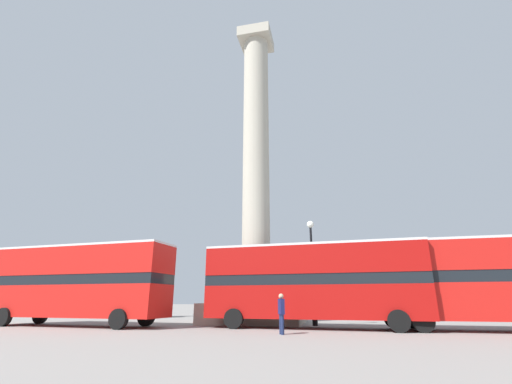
{
  "coord_description": "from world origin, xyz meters",
  "views": [
    {
      "loc": [
        5.19,
        -23.13,
        1.41
      ],
      "look_at": [
        0.0,
        0.0,
        8.92
      ],
      "focal_mm": 24.0,
      "sensor_mm": 36.0,
      "label": 1
    }
  ],
  "objects_px": {
    "street_lamp": "(312,264)",
    "monument_column": "(256,210)",
    "pedestrian_near_lamp": "(281,311)",
    "bus_c": "(491,279)",
    "equestrian_statue": "(145,297)",
    "bus_b": "(80,281)",
    "bus_a": "(312,281)"
  },
  "relations": [
    {
      "from": "street_lamp",
      "to": "equestrian_statue",
      "type": "bearing_deg",
      "value": 154.66
    },
    {
      "from": "bus_c",
      "to": "equestrian_statue",
      "type": "relative_size",
      "value": 1.78
    },
    {
      "from": "bus_a",
      "to": "bus_c",
      "type": "relative_size",
      "value": 1.13
    },
    {
      "from": "bus_c",
      "to": "pedestrian_near_lamp",
      "type": "relative_size",
      "value": 6.06
    },
    {
      "from": "monument_column",
      "to": "bus_c",
      "type": "relative_size",
      "value": 2.33
    },
    {
      "from": "bus_a",
      "to": "equestrian_statue",
      "type": "height_order",
      "value": "equestrian_statue"
    },
    {
      "from": "bus_c",
      "to": "pedestrian_near_lamp",
      "type": "height_order",
      "value": "bus_c"
    },
    {
      "from": "bus_b",
      "to": "street_lamp",
      "type": "bearing_deg",
      "value": 18.5
    },
    {
      "from": "bus_c",
      "to": "equestrian_statue",
      "type": "height_order",
      "value": "equestrian_statue"
    },
    {
      "from": "street_lamp",
      "to": "pedestrian_near_lamp",
      "type": "bearing_deg",
      "value": -101.1
    },
    {
      "from": "bus_c",
      "to": "street_lamp",
      "type": "xyz_separation_m",
      "value": [
        -8.67,
        2.18,
        1.11
      ]
    },
    {
      "from": "equestrian_statue",
      "to": "bus_a",
      "type": "bearing_deg",
      "value": -44.0
    },
    {
      "from": "street_lamp",
      "to": "pedestrian_near_lamp",
      "type": "distance_m",
      "value": 6.27
    },
    {
      "from": "monument_column",
      "to": "equestrian_statue",
      "type": "relative_size",
      "value": 4.15
    },
    {
      "from": "monument_column",
      "to": "bus_a",
      "type": "relative_size",
      "value": 2.07
    },
    {
      "from": "bus_b",
      "to": "equestrian_statue",
      "type": "height_order",
      "value": "equestrian_statue"
    },
    {
      "from": "street_lamp",
      "to": "monument_column",
      "type": "bearing_deg",
      "value": 155.2
    },
    {
      "from": "pedestrian_near_lamp",
      "to": "monument_column",
      "type": "bearing_deg",
      "value": -4.84
    },
    {
      "from": "bus_b",
      "to": "pedestrian_near_lamp",
      "type": "relative_size",
      "value": 6.58
    },
    {
      "from": "monument_column",
      "to": "bus_c",
      "type": "bearing_deg",
      "value": -17.57
    },
    {
      "from": "monument_column",
      "to": "street_lamp",
      "type": "height_order",
      "value": "monument_column"
    },
    {
      "from": "bus_a",
      "to": "bus_c",
      "type": "height_order",
      "value": "bus_c"
    },
    {
      "from": "bus_a",
      "to": "bus_b",
      "type": "relative_size",
      "value": 1.04
    },
    {
      "from": "equestrian_statue",
      "to": "street_lamp",
      "type": "distance_m",
      "value": 16.77
    },
    {
      "from": "bus_c",
      "to": "monument_column",
      "type": "bearing_deg",
      "value": 162.95
    },
    {
      "from": "equestrian_statue",
      "to": "pedestrian_near_lamp",
      "type": "relative_size",
      "value": 3.4
    },
    {
      "from": "monument_column",
      "to": "street_lamp",
      "type": "distance_m",
      "value": 5.92
    },
    {
      "from": "bus_a",
      "to": "pedestrian_near_lamp",
      "type": "relative_size",
      "value": 6.83
    },
    {
      "from": "monument_column",
      "to": "pedestrian_near_lamp",
      "type": "bearing_deg",
      "value": -69.3
    },
    {
      "from": "bus_b",
      "to": "monument_column",
      "type": "bearing_deg",
      "value": 33.21
    },
    {
      "from": "bus_a",
      "to": "equestrian_statue",
      "type": "xyz_separation_m",
      "value": [
        -15.16,
        9.29,
        -0.73
      ]
    },
    {
      "from": "street_lamp",
      "to": "pedestrian_near_lamp",
      "type": "height_order",
      "value": "street_lamp"
    }
  ]
}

